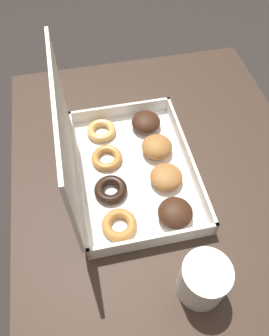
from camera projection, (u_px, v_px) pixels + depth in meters
name	position (u px, v px, depth m)	size (l,w,h in m)	color
ground_plane	(153.00, 280.00, 1.45)	(8.00, 8.00, 0.00)	#2D2826
dining_table	(164.00, 211.00, 0.92)	(1.03, 0.76, 0.78)	#38281E
donut_box	(125.00, 162.00, 0.79)	(0.41, 0.30, 0.30)	white
coffee_mug	(203.00, 280.00, 0.63)	(0.09, 0.09, 0.11)	white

